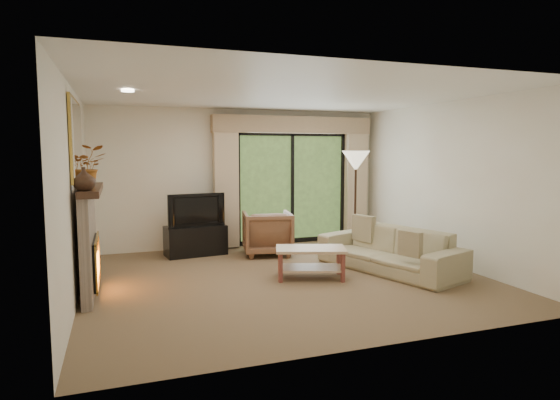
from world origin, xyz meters
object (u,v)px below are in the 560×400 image
object	(u,v)px
armchair	(267,233)
sofa	(389,250)
media_console	(196,240)
coffee_table	(311,263)

from	to	relation	value
armchair	sofa	world-z (taller)	armchair
media_console	coffee_table	distance (m)	2.44
coffee_table	sofa	bearing A→B (deg)	18.09
media_console	sofa	xyz separation A→B (m)	(2.60, -2.07, 0.07)
armchair	sofa	bearing A→B (deg)	139.97
sofa	coffee_table	distance (m)	1.29
sofa	media_console	bearing A→B (deg)	-147.41
armchair	sofa	size ratio (longest dim) A/B	0.38
coffee_table	armchair	bearing A→B (deg)	112.52
sofa	armchair	bearing A→B (deg)	-159.35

